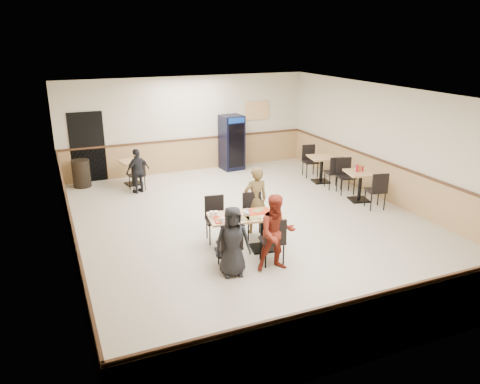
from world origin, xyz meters
name	(u,v)px	position (x,y,z in m)	size (l,w,h in m)	color
ground	(253,225)	(0.00, 0.00, 0.00)	(10.00, 10.00, 0.00)	beige
room_shell	(272,166)	(1.78, 2.55, 0.58)	(10.00, 10.00, 10.00)	silver
main_table	(245,227)	(-0.71, -1.19, 0.52)	(1.56, 0.95, 0.79)	black
main_chairs	(243,229)	(-0.77, -1.18, 0.50)	(1.55, 1.90, 1.00)	black
diner_woman_left	(233,241)	(-1.32, -2.00, 0.67)	(0.65, 0.42, 1.33)	black
diner_woman_right	(277,233)	(-0.49, -2.13, 0.74)	(0.72, 0.56, 1.48)	maroon
diner_man_opposite	(256,200)	(-0.11, -0.38, 0.76)	(0.55, 0.36, 1.51)	brown
lone_diner	(138,171)	(-1.97, 3.38, 0.63)	(0.74, 0.31, 1.26)	black
tabletop_clutter	(240,215)	(-0.84, -1.21, 0.81)	(1.28, 0.63, 0.12)	red
side_table_near	(360,182)	(3.31, 0.42, 0.53)	(0.89, 0.89, 0.80)	black
side_table_near_chair_south	(376,190)	(3.31, -0.22, 0.50)	(0.47, 0.47, 1.01)	black
side_table_near_chair_north	(346,176)	(3.31, 1.05, 0.50)	(0.47, 0.47, 1.01)	black
side_table_far	(322,165)	(3.25, 2.21, 0.52)	(0.85, 0.85, 0.78)	black
side_table_far_chair_south	(333,172)	(3.25, 1.59, 0.50)	(0.46, 0.46, 0.99)	black
side_table_far_chair_north	(311,161)	(3.25, 2.84, 0.50)	(0.46, 0.46, 0.99)	black
condiment_caddy	(359,168)	(3.27, 0.47, 0.88)	(0.23, 0.06, 0.20)	#B80D20
back_table	(133,168)	(-1.97, 4.20, 0.48)	(0.79, 0.79, 0.73)	black
back_table_chair_lone	(137,174)	(-1.97, 3.62, 0.46)	(0.43, 0.43, 0.92)	black
pepsi_cooler	(232,142)	(1.33, 4.59, 0.88)	(0.72, 0.73, 1.77)	black
trash_bin	(81,173)	(-3.39, 4.55, 0.40)	(0.51, 0.51, 0.80)	black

